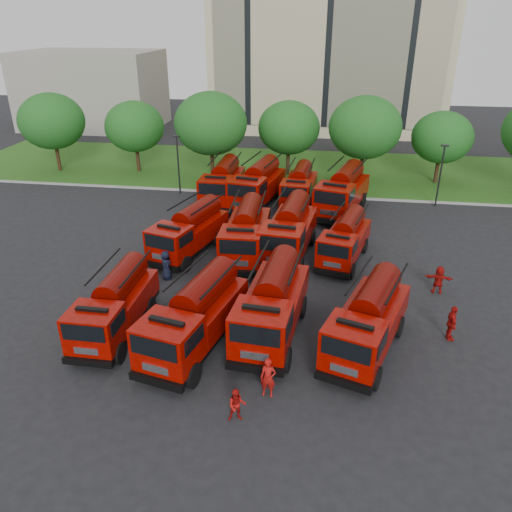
{
  "coord_description": "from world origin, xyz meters",
  "views": [
    {
      "loc": [
        3.02,
        -23.87,
        14.44
      ],
      "look_at": [
        -0.83,
        1.82,
        1.8
      ],
      "focal_mm": 35.0,
      "sensor_mm": 36.0,
      "label": 1
    }
  ],
  "objects": [
    {
      "name": "ground",
      "position": [
        0.0,
        0.0,
        0.0
      ],
      "size": [
        140.0,
        140.0,
        0.0
      ],
      "primitive_type": "plane",
      "color": "black",
      "rests_on": "ground"
    },
    {
      "name": "lawn",
      "position": [
        0.0,
        26.0,
        0.06
      ],
      "size": [
        70.0,
        16.0,
        0.12
      ],
      "primitive_type": "cube",
      "color": "#1F4D14",
      "rests_on": "ground"
    },
    {
      "name": "curb",
      "position": [
        0.0,
        17.9,
        0.07
      ],
      "size": [
        70.0,
        0.3,
        0.14
      ],
      "primitive_type": "cube",
      "color": "gray",
      "rests_on": "ground"
    },
    {
      "name": "apartment_building",
      "position": [
        2.0,
        47.94,
        12.5
      ],
      "size": [
        30.0,
        14.18,
        25.0
      ],
      "color": "#BDB28C",
      "rests_on": "ground"
    },
    {
      "name": "side_building",
      "position": [
        -30.0,
        44.0,
        5.0
      ],
      "size": [
        18.0,
        12.0,
        10.0
      ],
      "primitive_type": "cube",
      "color": "gray",
      "rests_on": "ground"
    },
    {
      "name": "tree_0",
      "position": [
        -24.0,
        22.0,
        5.02
      ],
      "size": [
        6.3,
        6.3,
        7.7
      ],
      "color": "#382314",
      "rests_on": "ground"
    },
    {
      "name": "tree_1",
      "position": [
        -16.0,
        23.0,
        4.55
      ],
      "size": [
        5.71,
        5.71,
        6.98
      ],
      "color": "#382314",
      "rests_on": "ground"
    },
    {
      "name": "tree_2",
      "position": [
        -8.0,
        21.5,
        5.35
      ],
      "size": [
        6.72,
        6.72,
        8.22
      ],
      "color": "#382314",
      "rests_on": "ground"
    },
    {
      "name": "tree_3",
      "position": [
        -1.0,
        24.0,
        4.68
      ],
      "size": [
        5.88,
        5.88,
        7.19
      ],
      "color": "#382314",
      "rests_on": "ground"
    },
    {
      "name": "tree_4",
      "position": [
        6.0,
        22.5,
        5.22
      ],
      "size": [
        6.55,
        6.55,
        8.01
      ],
      "color": "#382314",
      "rests_on": "ground"
    },
    {
      "name": "tree_5",
      "position": [
        13.0,
        23.5,
        4.35
      ],
      "size": [
        5.46,
        5.46,
        6.68
      ],
      "color": "#382314",
      "rests_on": "ground"
    },
    {
      "name": "lamp_post_0",
      "position": [
        -10.0,
        17.2,
        2.9
      ],
      "size": [
        0.6,
        0.25,
        5.11
      ],
      "color": "black",
      "rests_on": "ground"
    },
    {
      "name": "lamp_post_1",
      "position": [
        12.0,
        17.2,
        2.9
      ],
      "size": [
        0.6,
        0.25,
        5.11
      ],
      "color": "black",
      "rests_on": "ground"
    },
    {
      "name": "fire_truck_0",
      "position": [
        -6.97,
        -4.11,
        1.53
      ],
      "size": [
        2.49,
        6.69,
        3.04
      ],
      "rotation": [
        0.0,
        0.0,
        -0.0
      ],
      "color": "black",
      "rests_on": "ground"
    },
    {
      "name": "fire_truck_1",
      "position": [
        -2.73,
        -4.74,
        1.68
      ],
      "size": [
        4.07,
        7.69,
        3.33
      ],
      "rotation": [
        0.0,
        0.0,
        -0.22
      ],
      "color": "black",
      "rests_on": "ground"
    },
    {
      "name": "fire_truck_2",
      "position": [
        0.72,
        -3.15,
        1.71
      ],
      "size": [
        3.25,
        7.67,
        3.4
      ],
      "rotation": [
        0.0,
        0.0,
        -0.09
      ],
      "color": "black",
      "rests_on": "ground"
    },
    {
      "name": "fire_truck_3",
      "position": [
        5.28,
        -3.8,
        1.62
      ],
      "size": [
        4.54,
        7.47,
        3.22
      ],
      "rotation": [
        0.0,
        0.0,
        -0.32
      ],
      "color": "black",
      "rests_on": "ground"
    },
    {
      "name": "fire_truck_4",
      "position": [
        -5.79,
        5.32,
        1.59
      ],
      "size": [
        4.17,
        7.34,
        3.17
      ],
      "rotation": [
        0.0,
        0.0,
        -0.27
      ],
      "color": "black",
      "rests_on": "ground"
    },
    {
      "name": "fire_truck_5",
      "position": [
        -2.03,
        5.4,
        1.68
      ],
      "size": [
        2.89,
        7.42,
        3.34
      ],
      "rotation": [
        0.0,
        0.0,
        0.03
      ],
      "color": "black",
      "rests_on": "ground"
    },
    {
      "name": "fire_truck_6",
      "position": [
        0.73,
        6.1,
        1.73
      ],
      "size": [
        3.42,
        7.8,
        3.44
      ],
      "rotation": [
        0.0,
        0.0,
        -0.11
      ],
      "color": "black",
      "rests_on": "ground"
    },
    {
      "name": "fire_truck_7",
      "position": [
        4.32,
        5.8,
        1.45
      ],
      "size": [
        3.64,
        6.67,
        2.89
      ],
      "rotation": [
        0.0,
        0.0,
        -0.24
      ],
      "color": "black",
      "rests_on": "ground"
    },
    {
      "name": "fire_truck_8",
      "position": [
        -5.7,
        15.51,
        1.69
      ],
      "size": [
        2.8,
        7.41,
        3.36
      ],
      "rotation": [
        0.0,
        0.0,
        -0.01
      ],
      "color": "black",
      "rests_on": "ground"
    },
    {
      "name": "fire_truck_9",
      "position": [
        -2.7,
        15.19,
        1.77
      ],
      "size": [
        4.02,
        8.07,
        3.51
      ],
      "rotation": [
        0.0,
        0.0,
        -0.18
      ],
      "color": "black",
      "rests_on": "ground"
    },
    {
      "name": "fire_truck_10",
      "position": [
        0.69,
        15.92,
        1.55
      ],
      "size": [
        2.85,
        6.92,
        3.08
      ],
      "rotation": [
        0.0,
        0.0,
        -0.07
      ],
      "color": "black",
      "rests_on": "ground"
    },
    {
      "name": "fire_truck_11",
      "position": [
        4.2,
        14.46,
        1.79
      ],
      "size": [
        4.61,
        8.23,
        3.56
      ],
      "rotation": [
        0.0,
        0.0,
        -0.26
      ],
      "color": "black",
      "rests_on": "ground"
    },
    {
      "name": "firefighter_0",
      "position": [
        1.09,
        -7.66,
        0.0
      ],
      "size": [
        0.67,
        0.5,
        1.8
      ],
      "primitive_type": "imported",
      "rotation": [
        0.0,
        0.0,
        -0.03
      ],
      "color": "#9F0F0C",
      "rests_on": "ground"
    },
    {
      "name": "firefighter_1",
      "position": [
        0.08,
        -9.26,
        0.0
      ],
      "size": [
        0.79,
        0.54,
        1.47
      ],
      "primitive_type": "imported",
      "rotation": [
        0.0,
        0.0,
        0.22
      ],
      "color": "#9F0F0C",
      "rests_on": "ground"
    },
    {
      "name": "firefighter_2",
      "position": [
        9.4,
        -2.38,
        0.0
      ],
      "size": [
        0.69,
        1.13,
        1.86
      ],
      "primitive_type": "imported",
      "rotation": [
        0.0,
        0.0,
        1.63
      ],
      "color": "#9F0F0C",
      "rests_on": "ground"
    },
    {
      "name": "firefighter_3",
      "position": [
        6.0,
        -3.06,
        0.0
      ],
      "size": [
        1.12,
        0.78,
        1.57
      ],
      "primitive_type": "imported",
      "rotation": [
        0.0,
        0.0,
        3.41
      ],
      "color": "black",
      "rests_on": "ground"
    },
    {
      "name": "firefighter_4",
      "position": [
        -6.24,
        1.58,
        0.0
      ],
      "size": [
        0.99,
        1.07,
        1.82
      ],
      "primitive_type": "imported",
      "rotation": [
        0.0,
        0.0,
        2.17
      ],
      "color": "black",
      "rests_on": "ground"
    },
    {
      "name": "firefighter_5",
      "position": [
        9.61,
        2.28,
        0.0
      ],
      "size": [
        1.62,
        0.85,
        1.67
      ],
      "primitive_type": "imported",
      "rotation": [
        0.0,
        0.0,
        3.02
      ],
      "color": "#9F0F0C",
      "rests_on": "ground"
    }
  ]
}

